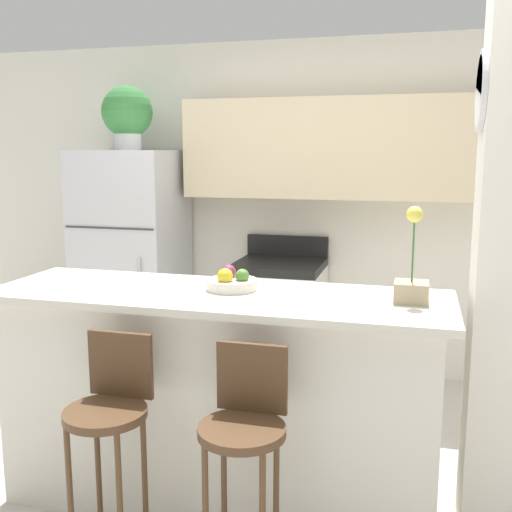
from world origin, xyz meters
The scene contains 10 objects.
ground_plane centered at (0.00, 0.00, 0.00)m, with size 14.00×14.00×0.00m, color beige.
wall_back centered at (0.16, 1.96, 1.46)m, with size 5.60×0.38×2.55m.
counter_bar centered at (0.00, 0.00, 0.54)m, with size 2.15×0.68×1.07m.
refrigerator centered at (-1.26, 1.63, 0.86)m, with size 0.74×0.72×1.73m.
stove_range centered at (-0.09, 1.68, 0.46)m, with size 0.64×0.62×1.07m.
bar_stool_left centered at (-0.29, -0.52, 0.65)m, with size 0.34×0.34×0.98m.
bar_stool_right centered at (0.29, -0.52, 0.65)m, with size 0.34×0.34×0.98m.
potted_plant_on_fridge centered at (-1.26, 1.63, 1.99)m, with size 0.38×0.38×0.48m.
orchid_vase centered at (0.88, 0.05, 1.17)m, with size 0.15×0.15×0.42m.
fruit_bowl centered at (0.05, 0.07, 1.11)m, with size 0.24×0.24×0.11m.
Camera 1 is at (0.89, -2.57, 1.71)m, focal length 42.00 mm.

